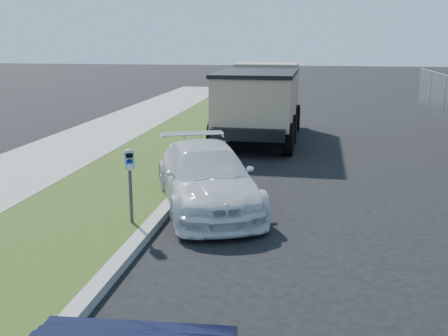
# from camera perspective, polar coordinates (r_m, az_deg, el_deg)

# --- Properties ---
(ground) EXTENTS (120.00, 120.00, 0.00)m
(ground) POSITION_cam_1_polar(r_m,az_deg,el_deg) (9.13, 7.73, -7.95)
(ground) COLOR black
(ground) RESTS_ON ground
(streetside) EXTENTS (6.12, 50.00, 0.15)m
(streetside) POSITION_cam_1_polar(r_m,az_deg,el_deg) (12.41, -18.55, -2.32)
(streetside) COLOR gray
(streetside) RESTS_ON ground
(parking_meter) EXTENTS (0.22, 0.19, 1.36)m
(parking_meter) POSITION_cam_1_polar(r_m,az_deg,el_deg) (9.46, -10.23, -0.18)
(parking_meter) COLOR #3F4247
(parking_meter) RESTS_ON ground
(white_wagon) EXTENTS (3.20, 4.67, 1.26)m
(white_wagon) POSITION_cam_1_polar(r_m,az_deg,el_deg) (10.81, -1.92, -0.85)
(white_wagon) COLOR silver
(white_wagon) RESTS_ON ground
(dump_truck) EXTENTS (2.63, 6.38, 2.48)m
(dump_truck) POSITION_cam_1_polar(r_m,az_deg,el_deg) (18.10, 4.03, 7.60)
(dump_truck) COLOR black
(dump_truck) RESTS_ON ground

